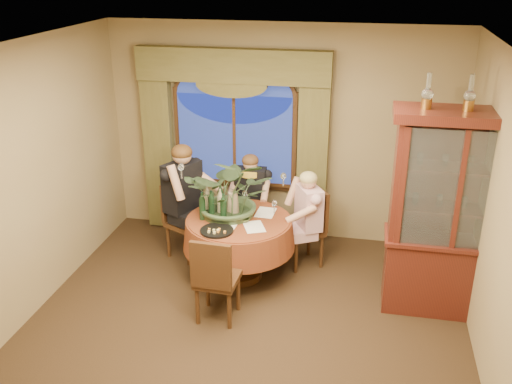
% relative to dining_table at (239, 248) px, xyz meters
% --- Properties ---
extents(floor, '(5.00, 5.00, 0.00)m').
position_rel_dining_table_xyz_m(floor, '(0.27, -1.24, -0.38)').
color(floor, black).
rests_on(floor, ground).
extents(wall_back, '(4.50, 0.00, 4.50)m').
position_rel_dining_table_xyz_m(wall_back, '(0.27, 1.26, 1.02)').
color(wall_back, olive).
rests_on(wall_back, ground).
extents(wall_right, '(0.00, 5.00, 5.00)m').
position_rel_dining_table_xyz_m(wall_right, '(2.52, -1.24, 1.02)').
color(wall_right, olive).
rests_on(wall_right, ground).
extents(ceiling, '(5.00, 5.00, 0.00)m').
position_rel_dining_table_xyz_m(ceiling, '(0.27, -1.24, 2.42)').
color(ceiling, white).
rests_on(ceiling, wall_back).
extents(window, '(1.62, 0.10, 1.32)m').
position_rel_dining_table_xyz_m(window, '(-0.33, 1.19, 0.92)').
color(window, navy).
rests_on(window, wall_back).
extents(arched_transom, '(1.60, 0.06, 0.44)m').
position_rel_dining_table_xyz_m(arched_transom, '(-0.33, 1.19, 1.71)').
color(arched_transom, navy).
rests_on(arched_transom, wall_back).
extents(drapery_left, '(0.38, 0.14, 2.32)m').
position_rel_dining_table_xyz_m(drapery_left, '(-1.36, 1.14, 0.80)').
color(drapery_left, '#4D4923').
rests_on(drapery_left, floor).
extents(drapery_right, '(0.38, 0.14, 2.32)m').
position_rel_dining_table_xyz_m(drapery_right, '(0.70, 1.14, 0.80)').
color(drapery_right, '#4D4923').
rests_on(drapery_right, floor).
extents(swag_valance, '(2.45, 0.16, 0.42)m').
position_rel_dining_table_xyz_m(swag_valance, '(-0.33, 1.11, 1.90)').
color(swag_valance, '#4D4923').
rests_on(swag_valance, wall_back).
extents(dining_table, '(1.63, 1.63, 0.75)m').
position_rel_dining_table_xyz_m(dining_table, '(0.00, 0.00, 0.00)').
color(dining_table, maroon).
rests_on(dining_table, floor).
extents(china_cabinet, '(1.35, 0.54, 2.19)m').
position_rel_dining_table_xyz_m(china_cabinet, '(2.27, -0.22, 0.72)').
color(china_cabinet, '#3D1713').
rests_on(china_cabinet, floor).
extents(oil_lamp_left, '(0.11, 0.11, 0.34)m').
position_rel_dining_table_xyz_m(oil_lamp_left, '(1.89, -0.22, 1.98)').
color(oil_lamp_left, '#A5722D').
rests_on(oil_lamp_left, china_cabinet).
extents(oil_lamp_center, '(0.11, 0.11, 0.34)m').
position_rel_dining_table_xyz_m(oil_lamp_center, '(2.27, -0.22, 1.98)').
color(oil_lamp_center, '#A5722D').
rests_on(oil_lamp_center, china_cabinet).
extents(chair_right, '(0.58, 0.58, 0.96)m').
position_rel_dining_table_xyz_m(chair_right, '(0.69, 0.45, 0.10)').
color(chair_right, black).
rests_on(chair_right, floor).
extents(chair_back_right, '(0.47, 0.47, 0.96)m').
position_rel_dining_table_xyz_m(chair_back_right, '(-0.11, 0.93, 0.10)').
color(chair_back_right, black).
rests_on(chair_back_right, floor).
extents(chair_back, '(0.56, 0.56, 0.96)m').
position_rel_dining_table_xyz_m(chair_back, '(-0.75, 0.37, 0.10)').
color(chair_back, black).
rests_on(chair_back, floor).
extents(chair_front_left, '(0.44, 0.44, 0.96)m').
position_rel_dining_table_xyz_m(chair_front_left, '(-0.03, -0.84, 0.10)').
color(chair_front_left, black).
rests_on(chair_front_left, floor).
extents(person_pink, '(0.57, 0.58, 1.24)m').
position_rel_dining_table_xyz_m(person_pink, '(0.75, 0.41, 0.24)').
color(person_pink, '#CBA0AB').
rests_on(person_pink, floor).
extents(person_back, '(0.67, 0.69, 1.47)m').
position_rel_dining_table_xyz_m(person_back, '(-0.79, 0.39, 0.36)').
color(person_back, black).
rests_on(person_back, floor).
extents(person_scarf, '(0.47, 0.43, 1.24)m').
position_rel_dining_table_xyz_m(person_scarf, '(-0.05, 0.87, 0.25)').
color(person_scarf, black).
rests_on(person_scarf, floor).
extents(stoneware_vase, '(0.14, 0.14, 0.27)m').
position_rel_dining_table_xyz_m(stoneware_vase, '(-0.09, 0.12, 0.51)').
color(stoneware_vase, '#8C765E').
rests_on(stoneware_vase, dining_table).
extents(centerpiece_plant, '(1.00, 1.12, 0.87)m').
position_rel_dining_table_xyz_m(centerpiece_plant, '(-0.10, 0.11, 1.01)').
color(centerpiece_plant, '#364E30').
rests_on(centerpiece_plant, dining_table).
extents(olive_bowl, '(0.14, 0.14, 0.04)m').
position_rel_dining_table_xyz_m(olive_bowl, '(0.07, -0.06, 0.40)').
color(olive_bowl, '#415229').
rests_on(olive_bowl, dining_table).
extents(cheese_platter, '(0.36, 0.36, 0.02)m').
position_rel_dining_table_xyz_m(cheese_platter, '(-0.16, -0.36, 0.39)').
color(cheese_platter, black).
rests_on(cheese_platter, dining_table).
extents(wine_bottle_0, '(0.07, 0.07, 0.33)m').
position_rel_dining_table_xyz_m(wine_bottle_0, '(-0.16, -0.09, 0.54)').
color(wine_bottle_0, black).
rests_on(wine_bottle_0, dining_table).
extents(wine_bottle_1, '(0.07, 0.07, 0.33)m').
position_rel_dining_table_xyz_m(wine_bottle_1, '(-0.23, 0.05, 0.54)').
color(wine_bottle_1, tan).
rests_on(wine_bottle_1, dining_table).
extents(wine_bottle_2, '(0.07, 0.07, 0.33)m').
position_rel_dining_table_xyz_m(wine_bottle_2, '(-0.40, -0.08, 0.54)').
color(wine_bottle_2, black).
rests_on(wine_bottle_2, dining_table).
extents(wine_bottle_3, '(0.07, 0.07, 0.33)m').
position_rel_dining_table_xyz_m(wine_bottle_3, '(-0.41, 0.12, 0.54)').
color(wine_bottle_3, tan).
rests_on(wine_bottle_3, dining_table).
extents(wine_bottle_4, '(0.07, 0.07, 0.33)m').
position_rel_dining_table_xyz_m(wine_bottle_4, '(-0.31, -0.02, 0.54)').
color(wine_bottle_4, black).
rests_on(wine_bottle_4, dining_table).
extents(wine_bottle_5, '(0.07, 0.07, 0.33)m').
position_rel_dining_table_xyz_m(wine_bottle_5, '(-0.26, 0.20, 0.54)').
color(wine_bottle_5, black).
rests_on(wine_bottle_5, dining_table).
extents(tasting_paper_0, '(0.31, 0.36, 0.00)m').
position_rel_dining_table_xyz_m(tasting_paper_0, '(0.21, -0.17, 0.38)').
color(tasting_paper_0, white).
rests_on(tasting_paper_0, dining_table).
extents(tasting_paper_1, '(0.22, 0.31, 0.00)m').
position_rel_dining_table_xyz_m(tasting_paper_1, '(0.27, 0.23, 0.38)').
color(tasting_paper_1, white).
rests_on(tasting_paper_1, dining_table).
extents(tasting_paper_2, '(0.23, 0.31, 0.00)m').
position_rel_dining_table_xyz_m(tasting_paper_2, '(-0.09, -0.26, 0.38)').
color(tasting_paper_2, white).
rests_on(tasting_paper_2, dining_table).
extents(wine_glass_person_pink, '(0.07, 0.07, 0.18)m').
position_rel_dining_table_xyz_m(wine_glass_person_pink, '(0.38, 0.20, 0.46)').
color(wine_glass_person_pink, silver).
rests_on(wine_glass_person_pink, dining_table).
extents(wine_glass_person_back, '(0.07, 0.07, 0.18)m').
position_rel_dining_table_xyz_m(wine_glass_person_back, '(-0.38, 0.19, 0.46)').
color(wine_glass_person_back, silver).
rests_on(wine_glass_person_back, dining_table).
extents(wine_glass_person_scarf, '(0.07, 0.07, 0.18)m').
position_rel_dining_table_xyz_m(wine_glass_person_scarf, '(-0.02, 0.43, 0.46)').
color(wine_glass_person_scarf, silver).
rests_on(wine_glass_person_scarf, dining_table).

